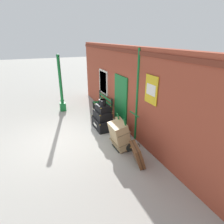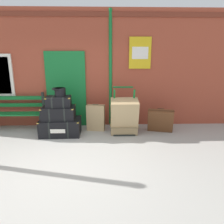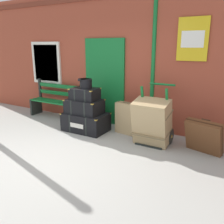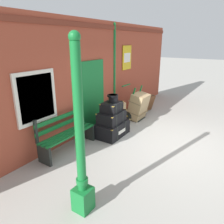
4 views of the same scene
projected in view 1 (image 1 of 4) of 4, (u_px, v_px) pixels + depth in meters
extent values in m
plane|color=#A3A099|center=(63.00, 140.00, 6.92)|extent=(60.00, 60.00, 0.00)
cube|color=#9E422D|center=(128.00, 90.00, 7.27)|extent=(10.40, 0.30, 3.20)
cube|color=maroon|center=(125.00, 51.00, 6.69)|extent=(10.40, 0.03, 0.12)
cube|color=#146B2D|center=(121.00, 102.00, 7.65)|extent=(1.10, 0.05, 2.10)
cube|color=#0C401B|center=(120.00, 102.00, 7.64)|extent=(0.06, 0.02, 2.10)
cube|color=silver|center=(104.00, 82.00, 9.17)|extent=(1.04, 0.06, 1.16)
cube|color=silver|center=(103.00, 82.00, 9.17)|extent=(0.88, 0.02, 1.00)
cylinder|color=#146B2D|center=(137.00, 97.00, 6.38)|extent=(0.09, 0.09, 3.14)
cube|color=gold|center=(151.00, 90.00, 5.52)|extent=(0.60, 0.02, 0.84)
cube|color=white|center=(151.00, 90.00, 5.52)|extent=(0.44, 0.01, 0.32)
cube|color=#146B2D|center=(63.00, 107.00, 9.59)|extent=(0.28, 0.28, 0.40)
cylinder|color=#146B2D|center=(60.00, 81.00, 9.11)|extent=(0.14, 0.14, 2.22)
cylinder|color=#146B2D|center=(62.00, 100.00, 9.46)|extent=(0.19, 0.19, 0.08)
sphere|color=#146B2D|center=(58.00, 56.00, 8.68)|extent=(0.16, 0.16, 0.16)
cube|color=#146B2D|center=(99.00, 106.00, 8.90)|extent=(1.60, 0.09, 0.04)
cube|color=#146B2D|center=(102.00, 106.00, 8.95)|extent=(1.60, 0.09, 0.04)
cube|color=#146B2D|center=(104.00, 106.00, 9.00)|extent=(1.60, 0.09, 0.04)
cube|color=#146B2D|center=(105.00, 102.00, 8.94)|extent=(1.60, 0.05, 0.10)
cube|color=#146B2D|center=(105.00, 97.00, 8.87)|extent=(1.60, 0.05, 0.10)
cube|color=black|center=(97.00, 106.00, 9.68)|extent=(0.06, 0.40, 0.45)
cube|color=black|center=(100.00, 96.00, 9.57)|extent=(0.06, 0.06, 0.56)
cube|color=black|center=(107.00, 116.00, 8.38)|extent=(0.06, 0.40, 0.45)
cube|color=black|center=(112.00, 105.00, 8.26)|extent=(0.06, 0.06, 0.56)
cube|color=black|center=(103.00, 123.00, 7.74)|extent=(1.01, 0.66, 0.42)
cube|color=black|center=(101.00, 121.00, 7.93)|extent=(0.05, 0.65, 0.43)
cube|color=black|center=(105.00, 125.00, 7.54)|extent=(0.05, 0.65, 0.43)
cube|color=#B79338|center=(92.00, 116.00, 7.96)|extent=(0.05, 0.05, 0.02)
cube|color=#B79338|center=(100.00, 125.00, 7.14)|extent=(0.05, 0.05, 0.02)
cube|color=#B79338|center=(105.00, 114.00, 8.18)|extent=(0.05, 0.05, 0.02)
cube|color=#B79338|center=(115.00, 122.00, 7.37)|extent=(0.05, 0.05, 0.02)
cube|color=silver|center=(95.00, 125.00, 7.62)|extent=(0.36, 0.01, 0.10)
cube|color=black|center=(103.00, 115.00, 7.62)|extent=(0.82, 0.57, 0.32)
cube|color=black|center=(101.00, 113.00, 7.78)|extent=(0.05, 0.55, 0.33)
cube|color=black|center=(104.00, 116.00, 7.47)|extent=(0.05, 0.55, 0.33)
cube|color=#B79338|center=(93.00, 109.00, 7.79)|extent=(0.05, 0.05, 0.02)
cube|color=#B79338|center=(100.00, 116.00, 7.15)|extent=(0.05, 0.05, 0.02)
cube|color=#B79338|center=(105.00, 107.00, 7.99)|extent=(0.05, 0.05, 0.02)
cube|color=#B79338|center=(112.00, 113.00, 7.35)|extent=(0.05, 0.05, 0.02)
cube|color=black|center=(103.00, 108.00, 7.51)|extent=(0.63, 0.49, 0.26)
cube|color=black|center=(101.00, 107.00, 7.62)|extent=(0.07, 0.45, 0.27)
cube|color=black|center=(104.00, 109.00, 7.40)|extent=(0.07, 0.45, 0.27)
cube|color=#B79338|center=(95.00, 104.00, 7.61)|extent=(0.05, 0.05, 0.02)
cube|color=#B79338|center=(101.00, 108.00, 7.15)|extent=(0.05, 0.05, 0.02)
cube|color=#B79338|center=(104.00, 102.00, 7.78)|extent=(0.05, 0.05, 0.02)
cube|color=#B79338|center=(111.00, 106.00, 7.32)|extent=(0.05, 0.05, 0.02)
cylinder|color=black|center=(103.00, 103.00, 7.37)|extent=(0.27, 0.27, 0.22)
cylinder|color=black|center=(102.00, 100.00, 7.38)|extent=(0.28, 0.28, 0.04)
cube|color=black|center=(119.00, 148.00, 6.39)|extent=(0.56, 0.28, 0.03)
cube|color=#146B2D|center=(121.00, 128.00, 6.47)|extent=(0.04, 0.36, 1.17)
cube|color=#146B2D|center=(128.00, 135.00, 6.04)|extent=(0.04, 0.36, 1.17)
cylinder|color=#146B2D|center=(134.00, 114.00, 6.16)|extent=(0.54, 0.04, 0.04)
cylinder|color=black|center=(122.00, 138.00, 6.71)|extent=(0.04, 0.32, 0.32)
cylinder|color=#B79338|center=(122.00, 138.00, 6.71)|extent=(0.07, 0.06, 0.06)
cylinder|color=black|center=(130.00, 147.00, 6.16)|extent=(0.04, 0.32, 0.32)
cylinder|color=#B79338|center=(130.00, 147.00, 6.16)|extent=(0.07, 0.06, 0.06)
cube|color=tan|center=(120.00, 135.00, 6.23)|extent=(0.68, 0.62, 0.95)
cube|color=olive|center=(120.00, 141.00, 6.30)|extent=(0.70, 0.45, 0.12)
cube|color=olive|center=(120.00, 130.00, 6.16)|extent=(0.70, 0.45, 0.12)
cube|color=tan|center=(119.00, 128.00, 7.03)|extent=(0.50, 0.27, 0.70)
cylinder|color=brown|center=(119.00, 119.00, 6.90)|extent=(0.16, 0.05, 0.03)
cube|color=brown|center=(119.00, 128.00, 7.03)|extent=(0.49, 0.10, 0.71)
cube|color=brown|center=(137.00, 154.00, 5.50)|extent=(0.72, 0.50, 0.64)
cylinder|color=#3A2112|center=(139.00, 145.00, 5.39)|extent=(0.16, 0.07, 0.03)
cube|color=#351E10|center=(137.00, 154.00, 5.50)|extent=(0.70, 0.37, 0.61)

